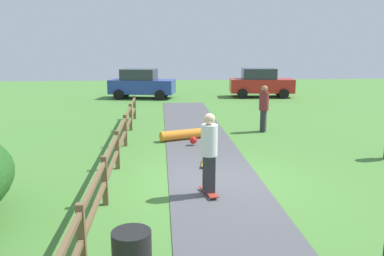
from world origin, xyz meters
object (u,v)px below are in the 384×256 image
(bystander_maroon, at_px, (264,106))
(skateboard_loose, at_px, (206,163))
(parked_car_red, at_px, (261,83))
(parked_car_blue, at_px, (141,84))
(skater_riding, at_px, (209,150))
(skater_fallen, at_px, (183,135))

(bystander_maroon, bearing_deg, skateboard_loose, -123.02)
(parked_car_red, bearing_deg, parked_car_blue, 179.96)
(skater_riding, bearing_deg, skateboard_loose, 85.25)
(skater_fallen, height_order, parked_car_red, parked_car_red)
(skater_fallen, distance_m, parked_car_red, 13.38)
(skater_riding, relative_size, parked_car_red, 0.44)
(bystander_maroon, bearing_deg, parked_car_red, 76.22)
(parked_car_red, bearing_deg, bystander_maroon, -103.78)
(parked_car_blue, bearing_deg, parked_car_red, -0.04)
(skateboard_loose, relative_size, parked_car_red, 0.19)
(skater_riding, distance_m, parked_car_red, 18.30)
(bystander_maroon, relative_size, parked_car_blue, 0.42)
(skateboard_loose, bearing_deg, parked_car_red, 70.08)
(skater_riding, height_order, parked_car_red, skater_riding)
(skateboard_loose, xyz_separation_m, bystander_maroon, (2.84, 4.38, 0.95))
(bystander_maroon, height_order, parked_car_red, parked_car_red)
(skater_riding, relative_size, parked_car_blue, 0.43)
(skater_fallen, height_order, skateboard_loose, skater_fallen)
(skater_fallen, relative_size, parked_car_red, 0.39)
(skater_fallen, bearing_deg, parked_car_red, 63.58)
(skateboard_loose, distance_m, bystander_maroon, 5.31)
(skater_riding, xyz_separation_m, parked_car_blue, (-2.32, 17.41, -0.14))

